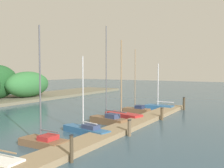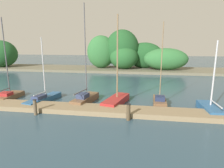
{
  "view_description": "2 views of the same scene",
  "coord_description": "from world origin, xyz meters",
  "px_view_note": "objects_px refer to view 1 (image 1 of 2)",
  "views": [
    {
      "loc": [
        -16.11,
        4.4,
        4.5
      ],
      "look_at": [
        3.54,
        16.0,
        3.2
      ],
      "focal_mm": 42.72,
      "sensor_mm": 36.0,
      "label": 1
    },
    {
      "loc": [
        6.78,
        0.79,
        4.87
      ],
      "look_at": [
        4.33,
        16.39,
        1.5
      ],
      "focal_mm": 30.5,
      "sensor_mm": 36.0,
      "label": 2
    }
  ],
  "objects_px": {
    "sailboat_5": "(122,114)",
    "sailboat_2": "(43,140)",
    "sailboat_7": "(159,106)",
    "mooring_piling_1": "(72,149)",
    "sailboat_4": "(108,119)",
    "sailboat_6": "(136,110)",
    "mooring_piling_3": "(162,114)",
    "mooring_piling_4": "(184,104)",
    "mooring_piling_2": "(129,128)",
    "sailboat_3": "(85,129)"
  },
  "relations": [
    {
      "from": "mooring_piling_3",
      "to": "mooring_piling_4",
      "type": "height_order",
      "value": "mooring_piling_4"
    },
    {
      "from": "sailboat_7",
      "to": "mooring_piling_3",
      "type": "bearing_deg",
      "value": 111.42
    },
    {
      "from": "sailboat_2",
      "to": "mooring_piling_4",
      "type": "relative_size",
      "value": 4.95
    },
    {
      "from": "sailboat_4",
      "to": "mooring_piling_2",
      "type": "height_order",
      "value": "sailboat_4"
    },
    {
      "from": "mooring_piling_1",
      "to": "sailboat_5",
      "type": "bearing_deg",
      "value": 16.39
    },
    {
      "from": "mooring_piling_1",
      "to": "sailboat_4",
      "type": "bearing_deg",
      "value": 20.53
    },
    {
      "from": "mooring_piling_2",
      "to": "mooring_piling_3",
      "type": "distance_m",
      "value": 6.44
    },
    {
      "from": "sailboat_2",
      "to": "mooring_piling_1",
      "type": "bearing_deg",
      "value": 157.71
    },
    {
      "from": "sailboat_2",
      "to": "sailboat_5",
      "type": "distance_m",
      "value": 9.8
    },
    {
      "from": "sailboat_3",
      "to": "mooring_piling_4",
      "type": "relative_size",
      "value": 3.78
    },
    {
      "from": "sailboat_2",
      "to": "mooring_piling_3",
      "type": "xyz_separation_m",
      "value": [
        10.99,
        -3.32,
        0.21
      ]
    },
    {
      "from": "mooring_piling_1",
      "to": "mooring_piling_2",
      "type": "height_order",
      "value": "mooring_piling_1"
    },
    {
      "from": "sailboat_4",
      "to": "sailboat_7",
      "type": "xyz_separation_m",
      "value": [
        9.61,
        -0.74,
        -0.09
      ]
    },
    {
      "from": "sailboat_3",
      "to": "sailboat_7",
      "type": "distance_m",
      "value": 13.19
    },
    {
      "from": "sailboat_2",
      "to": "sailboat_4",
      "type": "xyz_separation_m",
      "value": [
        7.19,
        -0.07,
        0.06
      ]
    },
    {
      "from": "mooring_piling_1",
      "to": "mooring_piling_2",
      "type": "distance_m",
      "value": 5.91
    },
    {
      "from": "sailboat_2",
      "to": "mooring_piling_3",
      "type": "height_order",
      "value": "sailboat_2"
    },
    {
      "from": "sailboat_2",
      "to": "mooring_piling_3",
      "type": "distance_m",
      "value": 11.48
    },
    {
      "from": "sailboat_2",
      "to": "mooring_piling_3",
      "type": "bearing_deg",
      "value": -106.55
    },
    {
      "from": "mooring_piling_1",
      "to": "mooring_piling_2",
      "type": "xyz_separation_m",
      "value": [
        5.91,
        -0.11,
        -0.12
      ]
    },
    {
      "from": "sailboat_5",
      "to": "sailboat_7",
      "type": "distance_m",
      "value": 7.05
    },
    {
      "from": "sailboat_3",
      "to": "sailboat_4",
      "type": "xyz_separation_m",
      "value": [
        3.58,
        0.33,
        0.1
      ]
    },
    {
      "from": "sailboat_5",
      "to": "sailboat_7",
      "type": "height_order",
      "value": "sailboat_5"
    },
    {
      "from": "sailboat_2",
      "to": "sailboat_7",
      "type": "distance_m",
      "value": 16.82
    },
    {
      "from": "mooring_piling_3",
      "to": "sailboat_7",
      "type": "bearing_deg",
      "value": 23.3
    },
    {
      "from": "sailboat_5",
      "to": "mooring_piling_1",
      "type": "distance_m",
      "value": 11.63
    },
    {
      "from": "sailboat_5",
      "to": "mooring_piling_2",
      "type": "relative_size",
      "value": 6.34
    },
    {
      "from": "sailboat_4",
      "to": "mooring_piling_4",
      "type": "distance_m",
      "value": 11.0
    },
    {
      "from": "sailboat_6",
      "to": "sailboat_4",
      "type": "bearing_deg",
      "value": 95.72
    },
    {
      "from": "sailboat_3",
      "to": "mooring_piling_2",
      "type": "distance_m",
      "value": 3.13
    },
    {
      "from": "sailboat_6",
      "to": "mooring_piling_3",
      "type": "xyz_separation_m",
      "value": [
        -2.27,
        -3.58,
        0.2
      ]
    },
    {
      "from": "sailboat_5",
      "to": "sailboat_2",
      "type": "bearing_deg",
      "value": 104.15
    },
    {
      "from": "sailboat_3",
      "to": "sailboat_5",
      "type": "height_order",
      "value": "sailboat_5"
    },
    {
      "from": "sailboat_2",
      "to": "sailboat_6",
      "type": "bearing_deg",
      "value": -88.62
    },
    {
      "from": "sailboat_7",
      "to": "mooring_piling_1",
      "type": "xyz_separation_m",
      "value": [
        -18.15,
        -2.45,
        0.37
      ]
    },
    {
      "from": "mooring_piling_2",
      "to": "sailboat_5",
      "type": "bearing_deg",
      "value": 32.88
    },
    {
      "from": "sailboat_2",
      "to": "sailboat_7",
      "type": "height_order",
      "value": "sailboat_2"
    },
    {
      "from": "sailboat_2",
      "to": "sailboat_4",
      "type": "height_order",
      "value": "sailboat_4"
    },
    {
      "from": "sailboat_6",
      "to": "sailboat_3",
      "type": "bearing_deg",
      "value": 96.52
    },
    {
      "from": "sailboat_5",
      "to": "mooring_piling_3",
      "type": "xyz_separation_m",
      "value": [
        1.2,
        -3.33,
        0.17
      ]
    },
    {
      "from": "sailboat_4",
      "to": "sailboat_3",
      "type": "bearing_deg",
      "value": 106.13
    },
    {
      "from": "sailboat_4",
      "to": "mooring_piling_3",
      "type": "xyz_separation_m",
      "value": [
        3.8,
        -3.25,
        0.15
      ]
    },
    {
      "from": "sailboat_2",
      "to": "sailboat_6",
      "type": "xyz_separation_m",
      "value": [
        13.26,
        0.26,
        0.01
      ]
    },
    {
      "from": "sailboat_6",
      "to": "sailboat_7",
      "type": "distance_m",
      "value": 3.7
    },
    {
      "from": "sailboat_7",
      "to": "mooring_piling_4",
      "type": "relative_size",
      "value": 3.58
    },
    {
      "from": "mooring_piling_2",
      "to": "mooring_piling_4",
      "type": "relative_size",
      "value": 0.78
    },
    {
      "from": "sailboat_5",
      "to": "sailboat_6",
      "type": "distance_m",
      "value": 3.47
    },
    {
      "from": "sailboat_6",
      "to": "mooring_piling_1",
      "type": "height_order",
      "value": "sailboat_6"
    },
    {
      "from": "mooring_piling_2",
      "to": "mooring_piling_4",
      "type": "distance_m",
      "value": 13.11
    },
    {
      "from": "sailboat_4",
      "to": "sailboat_5",
      "type": "height_order",
      "value": "sailboat_4"
    }
  ]
}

